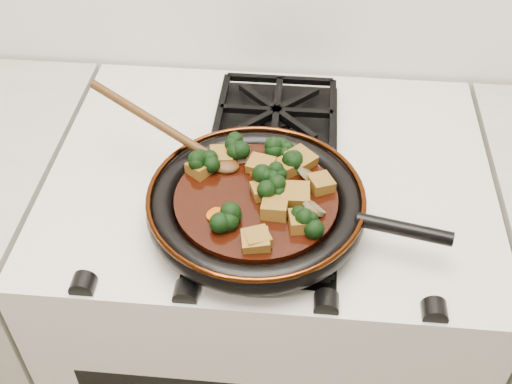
{
  "coord_description": "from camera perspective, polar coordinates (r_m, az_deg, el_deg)",
  "views": [
    {
      "loc": [
        0.05,
        0.86,
        1.64
      ],
      "look_at": [
        -0.01,
        1.56,
        0.97
      ],
      "focal_mm": 45.0,
      "sensor_mm": 36.0,
      "label": 1
    }
  ],
  "objects": [
    {
      "name": "tofu_cube_9",
      "position": [
        1.02,
        0.45,
        2.31
      ],
      "size": [
        0.05,
        0.05,
        0.03
      ],
      "primitive_type": "cube",
      "rotation": [
        -0.09,
        0.03,
        2.86
      ],
      "color": "brown",
      "rests_on": "braising_sauce"
    },
    {
      "name": "skillet",
      "position": [
        0.99,
        0.12,
        -1.11
      ],
      "size": [
        0.46,
        0.34,
        0.05
      ],
      "rotation": [
        0.0,
        0.0,
        -0.2
      ],
      "color": "black",
      "rests_on": "burner_grate_front"
    },
    {
      "name": "carrot_coin_2",
      "position": [
        0.95,
        -3.62,
        -2.07
      ],
      "size": [
        0.03,
        0.03,
        0.01
      ],
      "primitive_type": "cylinder",
      "rotation": [
        0.04,
        -0.25,
        0.0
      ],
      "color": "#B14904",
      "rests_on": "braising_sauce"
    },
    {
      "name": "tofu_cube_10",
      "position": [
        0.98,
        0.73,
        0.14
      ],
      "size": [
        0.05,
        0.05,
        0.03
      ],
      "primitive_type": "cube",
      "rotation": [
        -0.09,
        -0.06,
        0.36
      ],
      "color": "brown",
      "rests_on": "braising_sauce"
    },
    {
      "name": "carrot_coin_3",
      "position": [
        1.03,
        2.74,
        2.5
      ],
      "size": [
        0.03,
        0.03,
        0.01
      ],
      "primitive_type": "cylinder",
      "rotation": [
        -0.18,
        -0.08,
        0.0
      ],
      "color": "#B14904",
      "rests_on": "braising_sauce"
    },
    {
      "name": "broccoli_floret_7",
      "position": [
        1.01,
        3.71,
        2.09
      ],
      "size": [
        0.08,
        0.09,
        0.05
      ],
      "primitive_type": null,
      "rotation": [
        -0.03,
        -0.06,
        2.34
      ],
      "color": "black",
      "rests_on": "braising_sauce"
    },
    {
      "name": "broccoli_floret_3",
      "position": [
        1.05,
        -1.86,
        3.88
      ],
      "size": [
        0.08,
        0.08,
        0.08
      ],
      "primitive_type": null,
      "rotation": [
        -0.21,
        0.23,
        0.21
      ],
      "color": "black",
      "rests_on": "braising_sauce"
    },
    {
      "name": "carrot_coin_0",
      "position": [
        1.01,
        0.31,
        1.83
      ],
      "size": [
        0.03,
        0.03,
        0.02
      ],
      "primitive_type": "cylinder",
      "rotation": [
        -0.28,
        -0.19,
        0.0
      ],
      "color": "#B14904",
      "rests_on": "braising_sauce"
    },
    {
      "name": "tofu_cube_3",
      "position": [
        0.91,
        -0.02,
        -4.4
      ],
      "size": [
        0.05,
        0.04,
        0.02
      ],
      "primitive_type": "cube",
      "rotation": [
        -0.08,
        -0.03,
        1.75
      ],
      "color": "brown",
      "rests_on": "braising_sauce"
    },
    {
      "name": "tofu_cube_5",
      "position": [
        0.93,
        4.21,
        -2.63
      ],
      "size": [
        0.05,
        0.05,
        0.03
      ],
      "primitive_type": "cube",
      "rotation": [
        0.02,
        0.1,
        1.75
      ],
      "color": "brown",
      "rests_on": "braising_sauce"
    },
    {
      "name": "tofu_cube_4",
      "position": [
        0.99,
        5.78,
        0.74
      ],
      "size": [
        0.05,
        0.05,
        0.02
      ],
      "primitive_type": "cube",
      "rotation": [
        0.08,
        0.05,
        2.03
      ],
      "color": "brown",
      "rests_on": "braising_sauce"
    },
    {
      "name": "broccoli_floret_4",
      "position": [
        0.93,
        4.34,
        -2.76
      ],
      "size": [
        0.07,
        0.07,
        0.07
      ],
      "primitive_type": null,
      "rotation": [
        0.2,
        0.16,
        3.06
      ],
      "color": "black",
      "rests_on": "braising_sauce"
    },
    {
      "name": "mushroom_slice_1",
      "position": [
        1.04,
        -1.69,
        3.14
      ],
      "size": [
        0.04,
        0.04,
        0.03
      ],
      "primitive_type": "cylinder",
      "rotation": [
        0.88,
        0.0,
        0.34
      ],
      "color": "brown",
      "rests_on": "braising_sauce"
    },
    {
      "name": "stove",
      "position": [
        1.45,
        1.01,
        -11.33
      ],
      "size": [
        0.76,
        0.6,
        0.9
      ],
      "primitive_type": "cube",
      "color": "silver",
      "rests_on": "ground"
    },
    {
      "name": "tofu_cube_8",
      "position": [
        0.91,
        0.09,
        -4.18
      ],
      "size": [
        0.05,
        0.05,
        0.02
      ],
      "primitive_type": "cube",
      "rotation": [
        -0.08,
        0.04,
        0.41
      ],
      "color": "brown",
      "rests_on": "braising_sauce"
    },
    {
      "name": "tofu_cube_6",
      "position": [
        1.02,
        -4.96,
        2.13
      ],
      "size": [
        0.05,
        0.05,
        0.03
      ],
      "primitive_type": "cube",
      "rotation": [
        -0.11,
        0.08,
        0.91
      ],
      "color": "brown",
      "rests_on": "braising_sauce"
    },
    {
      "name": "broccoli_floret_5",
      "position": [
        1.04,
        2.09,
        3.6
      ],
      "size": [
        0.07,
        0.08,
        0.06
      ],
      "primitive_type": null,
      "rotation": [
        -0.1,
        -0.01,
        2.89
      ],
      "color": "black",
      "rests_on": "braising_sauce"
    },
    {
      "name": "mushroom_slice_3",
      "position": [
        1.01,
        4.55,
        1.58
      ],
      "size": [
        0.04,
        0.04,
        0.03
      ],
      "primitive_type": "cylinder",
      "rotation": [
        0.78,
        0.0,
        2.04
      ],
      "color": "brown",
      "rests_on": "braising_sauce"
    },
    {
      "name": "wooden_spoon",
      "position": [
        1.05,
        -6.46,
        4.65
      ],
      "size": [
        0.16,
        0.09,
        0.26
      ],
      "rotation": [
        0.0,
        0.0,
        2.73
      ],
      "color": "#45270E",
      "rests_on": "braising_sauce"
    },
    {
      "name": "braising_sauce",
      "position": [
        0.99,
        0.0,
        -0.88
      ],
      "size": [
        0.25,
        0.25,
        0.02
      ],
      "primitive_type": "cylinder",
      "color": "black",
      "rests_on": "skillet"
    },
    {
      "name": "burner_grate_back",
      "position": [
        1.21,
        1.82,
        6.9
      ],
      "size": [
        0.23,
        0.23,
        0.03
      ],
      "primitive_type": null,
      "color": "black",
      "rests_on": "stove"
    },
    {
      "name": "tofu_cube_7",
      "position": [
        0.97,
        3.53,
        -0.34
      ],
      "size": [
        0.04,
        0.05,
        0.02
      ],
      "primitive_type": "cube",
      "rotation": [
        -0.0,
        -0.03,
        1.61
      ],
      "color": "brown",
      "rests_on": "braising_sauce"
    },
    {
      "name": "burner_grate_front",
      "position": [
        1.0,
        0.7,
        -2.73
      ],
      "size": [
        0.23,
        0.23,
        0.03
      ],
      "primitive_type": null,
      "color": "black",
      "rests_on": "stove"
    },
    {
      "name": "tofu_cube_2",
      "position": [
        0.95,
        1.7,
        -1.35
      ],
      "size": [
        0.04,
        0.05,
        0.03
      ],
      "primitive_type": "cube",
      "rotation": [
        -0.04,
        0.12,
        1.5
      ],
      "color": "brown",
      "rests_on": "braising_sauce"
    },
    {
      "name": "broccoli_floret_1",
      "position": [
        1.02,
        -4.54,
        2.36
      ],
      "size": [
        0.06,
        0.06,
        0.06
      ],
      "primitive_type": null,
      "rotation": [
        -0.13,
        -0.03,
        1.59
      ],
      "color": "black",
      "rests_on": "braising_sauce"
    },
    {
      "name": "carrot_coin_1",
      "position": [
        0.99,
        2.15,
        0.32
      ],
      "size": [
        0.03,
        0.03,
        0.01
      ],
      "primitive_type": "cylinder",
      "rotation": [
        0.07,
        -0.03,
        0.0
      ],
      "color": "#B14904",
      "rests_on": "braising_sauce"
    },
    {
      "name": "mushroom_slice_2",
      "position": [
        1.03,
        3.37,
        2.5
      ],
      "size": [
        0.03,
        0.04,
        0.03
      ],
      "primitive_type": "cylinder",
      "rotation": [
        0.7,
        0.0,
        1.61
      ],
      "color": "brown",
      "rests_on": "braising_sauce"
    },
    {
      "name": "broccoli_floret_0",
      "position": [
        0.93,
        -2.95,
        -2.56
      ],
      "size": [
        0.08,
        0.08,
        0.07
      ],
      "primitive_type": null,
      "rotation": [
        -0.18,
        0.17,
        1.23
      ],
      "color": "black",
      "rests_on": "braising_sauce"
    },
    {
      "name": "broccoli_floret_2",
      "position": [
        0.99,
        1.33,
        1.13
      ],
      "size": [
        0.08,
        0.07,
        0.07
      ],
      "primitive_type": null,
      "rotation": [
        0.0,
        -0.22,
        0.19
      ],
      "color": "black",
      "rests_on": "braising_sauce"
    },
    {
      "name": "tofu_cube_1",
      "position": [
        1.02,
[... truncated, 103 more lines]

